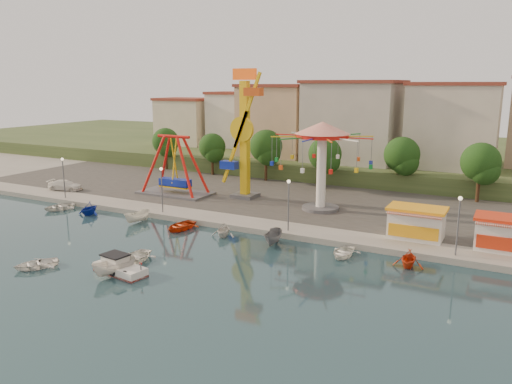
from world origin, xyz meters
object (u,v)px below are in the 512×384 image
Objects in this scene: skiff at (114,267)px; van at (65,185)px; cabin_motorboat at (119,268)px; rowboat_a at (134,258)px; pirate_ship_ride at (175,166)px; kamikaze_tower at (245,137)px; wave_swinger at (322,146)px.

van reaches higher than skiff.
van is at bearing 153.44° from cabin_motorboat.
skiff is 0.77× the size of van.
cabin_motorboat reaches higher than rowboat_a.
van is (-27.64, 19.15, 0.85)m from cabin_motorboat.
rowboat_a is at bearing -61.66° from pirate_ship_ride.
kamikaze_tower is 10.95m from wave_swinger.
cabin_motorboat is at bearing -62.91° from pirate_ship_ride.
kamikaze_tower is 3.41× the size of van.
pirate_ship_ride reaches higher than cabin_motorboat.
wave_swinger is 28.19m from skiff.
kamikaze_tower reaches higher than van.
wave_swinger is at bearing 80.71° from cabin_motorboat.
rowboat_a is at bearing 126.32° from skiff.
kamikaze_tower is 3.30× the size of cabin_motorboat.
pirate_ship_ride is 2.06× the size of van.
rowboat_a is at bearing 113.51° from cabin_motorboat.
rowboat_a is (-0.70, 2.55, -0.03)m from cabin_motorboat.
cabin_motorboat is 1.34× the size of skiff.
cabin_motorboat is 2.65m from rowboat_a.
cabin_motorboat is 33.64m from van.
kamikaze_tower is 28.03m from cabin_motorboat.
pirate_ship_ride is 28.11m from skiff.
kamikaze_tower is (9.53, 2.38, 4.18)m from pirate_ship_ride.
van is (-15.22, -5.14, -3.09)m from pirate_ship_ride.
kamikaze_tower is 25.55m from rowboat_a.
kamikaze_tower is at bearing 118.72° from skiff.
wave_swinger reaches higher than cabin_motorboat.
kamikaze_tower reaches higher than wave_swinger.
wave_swinger is 2.32× the size of cabin_motorboat.
van is (-27.72, 19.76, 0.59)m from skiff.
kamikaze_tower is 1.42× the size of wave_swinger.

